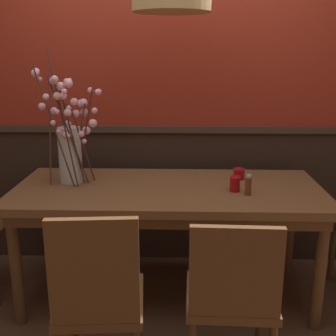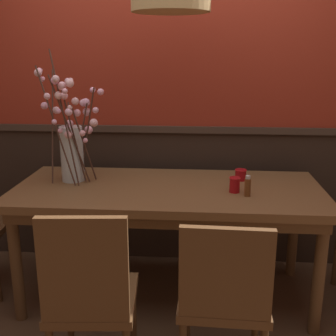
{
  "view_description": "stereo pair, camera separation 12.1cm",
  "coord_description": "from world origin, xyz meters",
  "px_view_note": "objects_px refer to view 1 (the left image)",
  "views": [
    {
      "loc": [
        0.08,
        -2.56,
        1.6
      ],
      "look_at": [
        0.0,
        0.0,
        0.9
      ],
      "focal_mm": 44.95,
      "sensor_mm": 36.0,
      "label": 1
    },
    {
      "loc": [
        0.2,
        -2.55,
        1.6
      ],
      "look_at": [
        0.0,
        0.0,
        0.9
      ],
      "focal_mm": 44.95,
      "sensor_mm": 36.0,
      "label": 2
    }
  ],
  "objects_px": {
    "condiment_bottle": "(248,185)",
    "candle_holder_nearer_center": "(235,184)",
    "chair_near_side_right": "(232,294)",
    "candle_holder_nearer_edge": "(239,174)",
    "chair_far_side_right": "(203,183)",
    "chair_near_side_left": "(99,297)",
    "vase_with_blossoms": "(70,145)",
    "dining_table": "(168,199)"
  },
  "relations": [
    {
      "from": "candle_holder_nearer_center",
      "to": "condiment_bottle",
      "type": "distance_m",
      "value": 0.1
    },
    {
      "from": "chair_far_side_right",
      "to": "candle_holder_nearer_center",
      "type": "distance_m",
      "value": 0.96
    },
    {
      "from": "candle_holder_nearer_edge",
      "to": "chair_near_side_left",
      "type": "bearing_deg",
      "value": -125.81
    },
    {
      "from": "chair_far_side_right",
      "to": "chair_near_side_right",
      "type": "height_order",
      "value": "chair_far_side_right"
    },
    {
      "from": "candle_holder_nearer_edge",
      "to": "condiment_bottle",
      "type": "relative_size",
      "value": 0.62
    },
    {
      "from": "vase_with_blossoms",
      "to": "condiment_bottle",
      "type": "height_order",
      "value": "vase_with_blossoms"
    },
    {
      "from": "chair_near_side_right",
      "to": "candle_holder_nearer_edge",
      "type": "bearing_deg",
      "value": 81.4
    },
    {
      "from": "candle_holder_nearer_center",
      "to": "vase_with_blossoms",
      "type": "bearing_deg",
      "value": 171.35
    },
    {
      "from": "vase_with_blossoms",
      "to": "candle_holder_nearer_edge",
      "type": "distance_m",
      "value": 1.14
    },
    {
      "from": "vase_with_blossoms",
      "to": "chair_far_side_right",
      "type": "bearing_deg",
      "value": 39.45
    },
    {
      "from": "candle_holder_nearer_center",
      "to": "candle_holder_nearer_edge",
      "type": "height_order",
      "value": "candle_holder_nearer_center"
    },
    {
      "from": "chair_near_side_left",
      "to": "candle_holder_nearer_center",
      "type": "distance_m",
      "value": 1.11
    },
    {
      "from": "chair_far_side_right",
      "to": "chair_near_side_left",
      "type": "bearing_deg",
      "value": -108.16
    },
    {
      "from": "chair_near_side_left",
      "to": "candle_holder_nearer_edge",
      "type": "xyz_separation_m",
      "value": [
        0.76,
        1.06,
        0.29
      ]
    },
    {
      "from": "chair_near_side_right",
      "to": "candle_holder_nearer_center",
      "type": "xyz_separation_m",
      "value": [
        0.09,
        0.74,
        0.31
      ]
    },
    {
      "from": "candle_holder_nearer_edge",
      "to": "dining_table",
      "type": "bearing_deg",
      "value": -158.69
    },
    {
      "from": "dining_table",
      "to": "condiment_bottle",
      "type": "distance_m",
      "value": 0.53
    },
    {
      "from": "chair_near_side_right",
      "to": "condiment_bottle",
      "type": "xyz_separation_m",
      "value": [
        0.16,
        0.67,
        0.32
      ]
    },
    {
      "from": "dining_table",
      "to": "candle_holder_nearer_edge",
      "type": "relative_size",
      "value": 24.85
    },
    {
      "from": "chair_far_side_right",
      "to": "condiment_bottle",
      "type": "distance_m",
      "value": 1.04
    },
    {
      "from": "candle_holder_nearer_edge",
      "to": "chair_near_side_right",
      "type": "bearing_deg",
      "value": -98.6
    },
    {
      "from": "chair_near_side_left",
      "to": "chair_near_side_right",
      "type": "distance_m",
      "value": 0.62
    },
    {
      "from": "dining_table",
      "to": "vase_with_blossoms",
      "type": "relative_size",
      "value": 2.3
    },
    {
      "from": "dining_table",
      "to": "chair_near_side_right",
      "type": "xyz_separation_m",
      "value": [
        0.32,
        -0.81,
        -0.18
      ]
    },
    {
      "from": "vase_with_blossoms",
      "to": "candle_holder_nearer_center",
      "type": "xyz_separation_m",
      "value": [
        1.05,
        -0.16,
        -0.2
      ]
    },
    {
      "from": "condiment_bottle",
      "to": "candle_holder_nearer_center",
      "type": "bearing_deg",
      "value": 136.74
    },
    {
      "from": "dining_table",
      "to": "vase_with_blossoms",
      "type": "bearing_deg",
      "value": 172.31
    },
    {
      "from": "chair_near_side_left",
      "to": "chair_near_side_right",
      "type": "xyz_separation_m",
      "value": [
        0.61,
        0.06,
        -0.01
      ]
    },
    {
      "from": "candle_holder_nearer_center",
      "to": "candle_holder_nearer_edge",
      "type": "relative_size",
      "value": 1.21
    },
    {
      "from": "chair_near_side_right",
      "to": "candle_holder_nearer_edge",
      "type": "height_order",
      "value": "chair_near_side_right"
    },
    {
      "from": "dining_table",
      "to": "vase_with_blossoms",
      "type": "height_order",
      "value": "vase_with_blossoms"
    },
    {
      "from": "chair_near_side_right",
      "to": "condiment_bottle",
      "type": "bearing_deg",
      "value": 76.38
    },
    {
      "from": "chair_far_side_right",
      "to": "chair_near_side_right",
      "type": "relative_size",
      "value": 1.08
    },
    {
      "from": "vase_with_blossoms",
      "to": "candle_holder_nearer_center",
      "type": "bearing_deg",
      "value": -8.65
    },
    {
      "from": "vase_with_blossoms",
      "to": "condiment_bottle",
      "type": "bearing_deg",
      "value": -11.43
    },
    {
      "from": "dining_table",
      "to": "candle_holder_nearer_edge",
      "type": "height_order",
      "value": "candle_holder_nearer_edge"
    },
    {
      "from": "dining_table",
      "to": "candle_holder_nearer_center",
      "type": "relative_size",
      "value": 20.46
    },
    {
      "from": "chair_near_side_left",
      "to": "candle_holder_nearer_edge",
      "type": "relative_size",
      "value": 12.11
    },
    {
      "from": "vase_with_blossoms",
      "to": "condiment_bottle",
      "type": "distance_m",
      "value": 1.16
    },
    {
      "from": "candle_holder_nearer_center",
      "to": "condiment_bottle",
      "type": "relative_size",
      "value": 0.76
    },
    {
      "from": "candle_holder_nearer_edge",
      "to": "condiment_bottle",
      "type": "height_order",
      "value": "condiment_bottle"
    },
    {
      "from": "chair_far_side_right",
      "to": "candle_holder_nearer_center",
      "type": "height_order",
      "value": "chair_far_side_right"
    }
  ]
}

